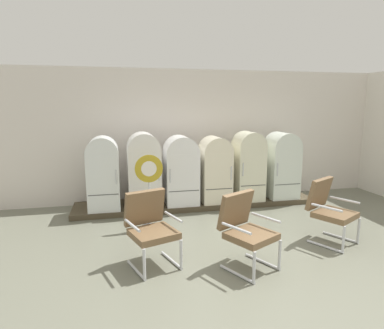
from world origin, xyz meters
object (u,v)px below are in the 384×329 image
at_px(refrigerator_0, 103,171).
at_px(refrigerator_4, 248,164).
at_px(refrigerator_5, 282,163).
at_px(armchair_right, 329,207).
at_px(armchair_left, 150,225).
at_px(refrigerator_3, 215,168).
at_px(armchair_center, 245,227).
at_px(refrigerator_1, 144,168).
at_px(refrigerator_2, 181,168).
at_px(sign_stand, 149,192).

relative_size(refrigerator_0, refrigerator_4, 0.97).
bearing_deg(refrigerator_5, refrigerator_0, -179.97).
distance_m(refrigerator_5, armchair_right, 2.29).
xyz_separation_m(refrigerator_4, armchair_left, (-2.40, -2.38, -0.34)).
height_order(refrigerator_3, armchair_left, refrigerator_3).
distance_m(refrigerator_3, armchair_right, 2.59).
bearing_deg(armchair_center, refrigerator_1, 112.47).
relative_size(refrigerator_2, refrigerator_4, 0.96).
bearing_deg(refrigerator_1, armchair_left, -92.52).
distance_m(refrigerator_1, refrigerator_2, 0.78).
height_order(refrigerator_3, refrigerator_4, refrigerator_4).
bearing_deg(refrigerator_1, armchair_center, -67.53).
distance_m(refrigerator_0, sign_stand, 1.34).
height_order(refrigerator_1, refrigerator_5, refrigerator_1).
bearing_deg(refrigerator_4, armchair_left, -135.34).
height_order(refrigerator_1, sign_stand, refrigerator_1).
xyz_separation_m(refrigerator_2, armchair_left, (-0.89, -2.40, -0.30)).
distance_m(armchair_right, armchair_center, 1.72).
distance_m(refrigerator_2, refrigerator_4, 1.52).
xyz_separation_m(armchair_right, sign_stand, (-2.78, 1.21, 0.10)).
distance_m(refrigerator_1, refrigerator_4, 2.30).
xyz_separation_m(refrigerator_2, armchair_right, (2.01, -2.25, -0.30)).
relative_size(refrigerator_4, refrigerator_5, 1.02).
xyz_separation_m(refrigerator_3, refrigerator_4, (0.76, -0.01, 0.06)).
bearing_deg(refrigerator_1, refrigerator_0, -178.44).
distance_m(refrigerator_1, refrigerator_3, 1.53).
bearing_deg(refrigerator_1, armchair_right, -39.16).
xyz_separation_m(refrigerator_2, sign_stand, (-0.77, -1.04, -0.20)).
bearing_deg(armchair_left, refrigerator_0, 106.59).
relative_size(refrigerator_0, armchair_right, 1.43).
xyz_separation_m(refrigerator_0, armchair_center, (1.97, -2.75, -0.31)).
height_order(armchair_right, sign_stand, sign_stand).
xyz_separation_m(refrigerator_5, armchair_center, (-1.96, -2.75, -0.32)).
bearing_deg(refrigerator_0, refrigerator_2, 0.27).
relative_size(refrigerator_3, refrigerator_4, 0.94).
height_order(refrigerator_5, armchair_center, refrigerator_5).
bearing_deg(armchair_right, refrigerator_1, 140.84).
distance_m(armchair_center, sign_stand, 2.06).
height_order(refrigerator_4, armchair_left, refrigerator_4).
bearing_deg(armchair_center, armchair_left, 163.87).
bearing_deg(refrigerator_2, refrigerator_1, 178.93).
bearing_deg(refrigerator_4, refrigerator_1, 179.08).
xyz_separation_m(refrigerator_3, armchair_right, (1.25, -2.25, -0.28)).
distance_m(armchair_right, sign_stand, 3.03).
xyz_separation_m(armchair_left, armchair_right, (2.89, 0.14, 0.00)).
distance_m(refrigerator_1, sign_stand, 1.08).
height_order(armchair_right, armchair_center, same).
distance_m(refrigerator_2, sign_stand, 1.31).
height_order(armchair_left, armchair_right, same).
height_order(refrigerator_2, refrigerator_3, refrigerator_2).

